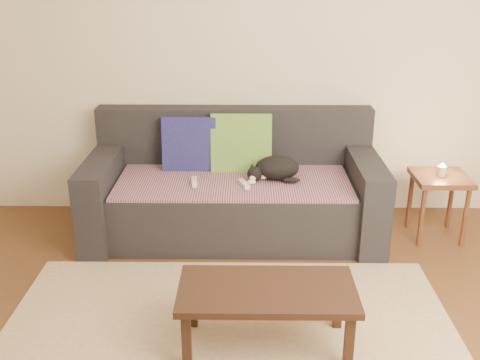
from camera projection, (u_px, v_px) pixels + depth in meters
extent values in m
cube|color=beige|center=(235.00, 48.00, 4.19)|extent=(4.50, 0.04, 2.60)
cube|color=#232328|center=(234.00, 208.00, 4.12)|extent=(1.70, 0.78, 0.42)
cube|color=#232328|center=(235.00, 136.00, 4.34)|extent=(2.10, 0.18, 0.45)
cube|color=#232328|center=(104.00, 197.00, 4.10)|extent=(0.20, 0.90, 0.60)
cube|color=#232328|center=(364.00, 198.00, 4.08)|extent=(0.20, 0.90, 0.60)
cube|color=#3F2443|center=(233.00, 181.00, 4.02)|extent=(1.66, 0.74, 0.02)
cube|color=#111549|center=(189.00, 144.00, 4.20)|extent=(0.40, 0.17, 0.41)
cube|color=#0B493C|center=(241.00, 144.00, 4.19)|extent=(0.45, 0.21, 0.47)
ellipsoid|color=black|center=(277.00, 168.00, 4.02)|extent=(0.37, 0.31, 0.17)
sphere|color=black|center=(255.00, 174.00, 3.98)|extent=(0.13, 0.13, 0.11)
sphere|color=white|center=(253.00, 178.00, 3.95)|extent=(0.06, 0.06, 0.05)
ellipsoid|color=black|center=(292.00, 180.00, 3.94)|extent=(0.13, 0.07, 0.04)
cube|color=white|center=(194.00, 182.00, 3.94)|extent=(0.05, 0.15, 0.03)
cube|color=white|center=(244.00, 184.00, 3.91)|extent=(0.08, 0.15, 0.03)
cube|color=brown|center=(441.00, 178.00, 4.01)|extent=(0.38, 0.38, 0.04)
cylinder|color=brown|center=(422.00, 217.00, 3.95)|extent=(0.03, 0.03, 0.44)
cylinder|color=brown|center=(465.00, 218.00, 3.95)|extent=(0.03, 0.03, 0.44)
cylinder|color=brown|center=(410.00, 200.00, 4.24)|extent=(0.03, 0.03, 0.44)
cylinder|color=brown|center=(451.00, 200.00, 4.23)|extent=(0.03, 0.03, 0.44)
cylinder|color=beige|center=(442.00, 171.00, 3.99)|extent=(0.06, 0.06, 0.07)
sphere|color=#FFBF59|center=(443.00, 165.00, 3.97)|extent=(0.02, 0.02, 0.02)
cube|color=tan|center=(228.00, 349.00, 2.94)|extent=(2.50, 1.80, 0.01)
cube|color=black|center=(267.00, 291.00, 2.84)|extent=(0.90, 0.45, 0.04)
cube|color=black|center=(187.00, 341.00, 2.75)|extent=(0.05, 0.05, 0.33)
cube|color=black|center=(349.00, 342.00, 2.74)|extent=(0.05, 0.05, 0.33)
cube|color=black|center=(193.00, 302.00, 3.07)|extent=(0.05, 0.05, 0.33)
cube|color=black|center=(338.00, 303.00, 3.06)|extent=(0.05, 0.05, 0.33)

